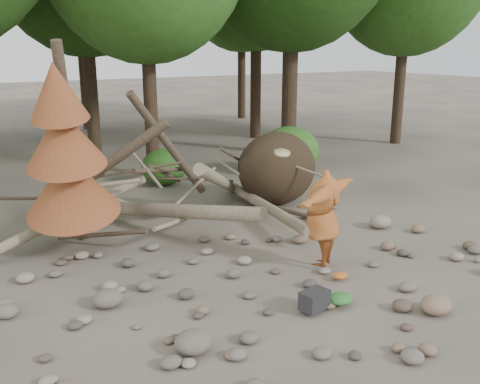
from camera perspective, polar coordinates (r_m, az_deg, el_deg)
ground at (r=10.04m, az=5.69°, el=-9.51°), size 120.00×120.00×0.00m
deadfall_pile at (r=14.12m, az=2.14°, el=2.05°), size 8.55×5.24×3.30m
dead_conifer at (r=11.09m, az=-18.03°, el=3.71°), size 2.06×2.16×4.35m
bush_mid at (r=16.72m, az=-8.10°, el=2.65°), size 1.40×1.40×1.12m
bush_right at (r=18.03m, az=5.29°, el=4.45°), size 2.00×2.00×1.60m
frisbee_thrower at (r=10.32m, az=8.83°, el=-2.74°), size 2.55×1.63×2.46m
backpack at (r=8.97m, az=7.94°, el=-11.67°), size 0.52×0.39×0.31m
cloth_green at (r=9.26m, az=10.61°, el=-11.38°), size 0.45×0.38×0.17m
cloth_orange at (r=10.18m, az=10.64°, el=-9.00°), size 0.30×0.24×0.11m
boulder_front_left at (r=7.87m, az=-4.99°, el=-15.64°), size 0.56×0.50×0.34m
boulder_front_right at (r=9.39m, az=20.19°, el=-11.22°), size 0.52×0.47×0.31m
boulder_mid_right at (r=13.15m, az=14.75°, el=-3.07°), size 0.53×0.48×0.32m
boulder_mid_left at (r=9.32m, az=-13.92°, el=-10.96°), size 0.50×0.45×0.30m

